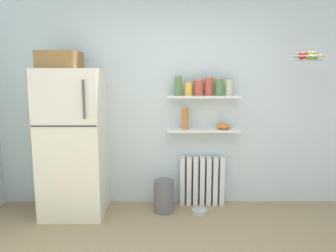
% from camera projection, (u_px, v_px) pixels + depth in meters
% --- Properties ---
extents(back_wall, '(7.04, 0.10, 2.60)m').
position_uv_depth(back_wall, '(178.00, 100.00, 4.13)').
color(back_wall, silver).
rests_on(back_wall, ground_plane).
extents(refrigerator, '(0.70, 0.67, 1.87)m').
position_uv_depth(refrigerator, '(73.00, 139.00, 3.82)').
color(refrigerator, silver).
rests_on(refrigerator, ground_plane).
extents(radiator, '(0.55, 0.12, 0.61)m').
position_uv_depth(radiator, '(202.00, 181.00, 4.16)').
color(radiator, white).
rests_on(radiator, ground_plane).
extents(wall_shelf_lower, '(0.86, 0.22, 0.02)m').
position_uv_depth(wall_shelf_lower, '(203.00, 130.00, 4.03)').
color(wall_shelf_lower, white).
extents(wall_shelf_upper, '(0.86, 0.22, 0.02)m').
position_uv_depth(wall_shelf_upper, '(204.00, 97.00, 3.96)').
color(wall_shelf_upper, white).
extents(storage_jar_0, '(0.09, 0.09, 0.24)m').
position_uv_depth(storage_jar_0, '(178.00, 86.00, 3.94)').
color(storage_jar_0, '#5B7F4C').
rests_on(storage_jar_0, wall_shelf_upper).
extents(storage_jar_1, '(0.09, 0.09, 0.17)m').
position_uv_depth(storage_jar_1, '(188.00, 88.00, 3.94)').
color(storage_jar_1, yellow).
rests_on(storage_jar_1, wall_shelf_upper).
extents(storage_jar_2, '(0.11, 0.11, 0.20)m').
position_uv_depth(storage_jar_2, '(199.00, 87.00, 3.94)').
color(storage_jar_2, '#C64C38').
rests_on(storage_jar_2, wall_shelf_upper).
extents(storage_jar_3, '(0.10, 0.10, 0.23)m').
position_uv_depth(storage_jar_3, '(209.00, 86.00, 3.94)').
color(storage_jar_3, '#C64C38').
rests_on(storage_jar_3, wall_shelf_upper).
extents(storage_jar_4, '(0.10, 0.10, 0.21)m').
position_uv_depth(storage_jar_4, '(219.00, 87.00, 3.94)').
color(storage_jar_4, '#5B7F4C').
rests_on(storage_jar_4, wall_shelf_upper).
extents(storage_jar_5, '(0.08, 0.08, 0.21)m').
position_uv_depth(storage_jar_5, '(229.00, 87.00, 3.94)').
color(storage_jar_5, beige).
rests_on(storage_jar_5, wall_shelf_upper).
extents(vase, '(0.08, 0.08, 0.25)m').
position_uv_depth(vase, '(185.00, 119.00, 4.00)').
color(vase, '#CC7033').
rests_on(vase, wall_shelf_lower).
extents(shelf_bowl, '(0.17, 0.17, 0.08)m').
position_uv_depth(shelf_bowl, '(223.00, 126.00, 4.02)').
color(shelf_bowl, orange).
rests_on(shelf_bowl, wall_shelf_lower).
extents(trash_bin, '(0.24, 0.24, 0.39)m').
position_uv_depth(trash_bin, '(164.00, 196.00, 3.96)').
color(trash_bin, slate).
rests_on(trash_bin, ground_plane).
extents(pet_food_bowl, '(0.18, 0.18, 0.05)m').
position_uv_depth(pet_food_bowl, '(200.00, 212.00, 3.92)').
color(pet_food_bowl, '#B7B7BC').
rests_on(pet_food_bowl, ground_plane).
extents(hanging_fruit_basket, '(0.35, 0.35, 0.10)m').
position_uv_depth(hanging_fruit_basket, '(309.00, 57.00, 3.59)').
color(hanging_fruit_basket, '#B2B2B7').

